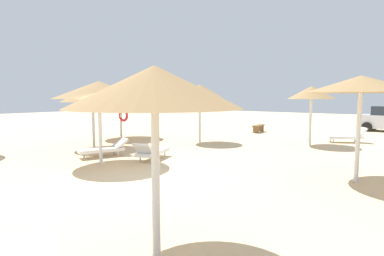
% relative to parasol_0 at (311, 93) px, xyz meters
% --- Properties ---
extents(ground_plane, '(80.00, 80.00, 0.00)m').
position_rel_parasol_0_xyz_m(ground_plane, '(-2.43, -9.24, -2.54)').
color(ground_plane, beige).
extents(parasol_0, '(2.23, 2.23, 2.87)m').
position_rel_parasol_0_xyz_m(parasol_0, '(0.00, 0.00, 0.00)').
color(parasol_0, silver).
rests_on(parasol_0, ground).
extents(parasol_4, '(2.45, 2.45, 2.78)m').
position_rel_parasol_0_xyz_m(parasol_4, '(1.39, -12.09, -0.07)').
color(parasol_4, silver).
rests_on(parasol_4, ground).
extents(parasol_5, '(3.08, 3.08, 2.88)m').
position_rel_parasol_0_xyz_m(parasol_5, '(-4.51, -8.76, 0.03)').
color(parasol_5, silver).
rests_on(parasol_5, ground).
extents(parasol_6, '(2.82, 2.82, 2.77)m').
position_rel_parasol_0_xyz_m(parasol_6, '(-7.66, -6.85, -0.11)').
color(parasol_6, silver).
rests_on(parasol_6, ground).
extents(parasol_7, '(2.87, 2.87, 2.92)m').
position_rel_parasol_0_xyz_m(parasol_7, '(2.97, -5.82, 0.13)').
color(parasol_7, silver).
rests_on(parasol_7, ground).
extents(parasol_8, '(2.32, 2.32, 2.97)m').
position_rel_parasol_0_xyz_m(parasol_8, '(-4.78, -2.53, 0.10)').
color(parasol_8, silver).
rests_on(parasol_8, ground).
extents(parasol_9, '(3.18, 3.18, 2.82)m').
position_rel_parasol_0_xyz_m(parasol_9, '(-9.33, -3.88, -0.03)').
color(parasol_9, silver).
rests_on(parasol_9, ground).
extents(lounger_0, '(1.92, 1.48, 0.80)m').
position_rel_parasol_0_xyz_m(lounger_0, '(1.27, 2.11, -2.22)').
color(lounger_0, white).
rests_on(lounger_0, ground).
extents(lounger_5, '(1.21, 1.98, 0.75)m').
position_rel_parasol_0_xyz_m(lounger_5, '(-3.64, -7.16, -2.22)').
color(lounger_5, white).
rests_on(lounger_5, ground).
extents(lounger_6, '(1.25, 2.00, 0.69)m').
position_rel_parasol_0_xyz_m(lounger_6, '(-5.58, -7.82, -2.23)').
color(lounger_6, white).
rests_on(lounger_6, ground).
extents(bench_0, '(0.58, 1.54, 0.49)m').
position_rel_parasol_0_xyz_m(bench_0, '(-4.38, 3.60, -2.19)').
color(bench_0, brown).
rests_on(bench_0, ground).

